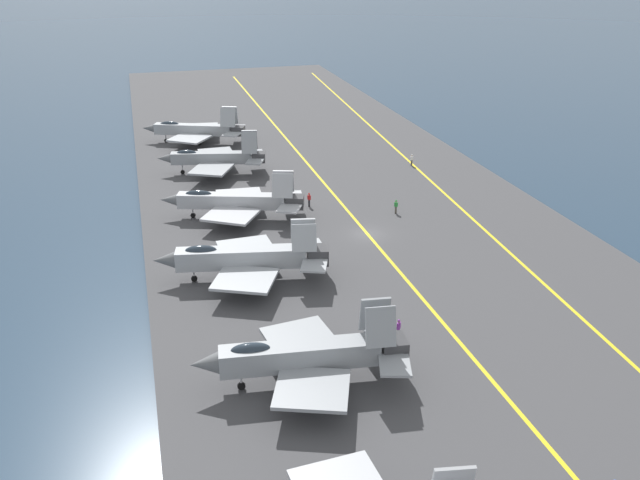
# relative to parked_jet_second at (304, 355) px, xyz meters

# --- Properties ---
(ground_plane) EXTENTS (2000.00, 2000.00, 0.00)m
(ground_plane) POSITION_rel_parked_jet_second_xyz_m (25.71, -13.82, -2.93)
(ground_plane) COLOR #23384C
(carrier_deck) EXTENTS (224.70, 49.49, 0.40)m
(carrier_deck) POSITION_rel_parked_jet_second_xyz_m (25.71, -13.82, -2.73)
(carrier_deck) COLOR #424244
(carrier_deck) RESTS_ON ground
(deck_stripe_foul_line) EXTENTS (201.86, 12.95, 0.01)m
(deck_stripe_foul_line) POSITION_rel_parked_jet_second_xyz_m (25.71, -27.43, -2.52)
(deck_stripe_foul_line) COLOR yellow
(deck_stripe_foul_line) RESTS_ON carrier_deck
(deck_stripe_centerline) EXTENTS (202.23, 0.36, 0.01)m
(deck_stripe_centerline) POSITION_rel_parked_jet_second_xyz_m (25.71, -13.82, -2.52)
(deck_stripe_centerline) COLOR yellow
(deck_stripe_centerline) RESTS_ON carrier_deck
(parked_jet_second) EXTENTS (12.64, 16.19, 6.50)m
(parked_jet_second) POSITION_rel_parked_jet_second_xyz_m (0.00, 0.00, 0.00)
(parked_jet_second) COLOR gray
(parked_jet_second) RESTS_ON carrier_deck
(parked_jet_third) EXTENTS (12.93, 17.01, 6.01)m
(parked_jet_third) POSITION_rel_parked_jet_second_xyz_m (18.14, 1.48, -0.14)
(parked_jet_third) COLOR #9EA3A8
(parked_jet_third) RESTS_ON carrier_deck
(parked_jet_fourth) EXTENTS (12.31, 17.27, 5.92)m
(parked_jet_fourth) POSITION_rel_parked_jet_second_xyz_m (34.35, -0.09, -0.29)
(parked_jet_fourth) COLOR #A8AAAF
(parked_jet_fourth) RESTS_ON carrier_deck
(parked_jet_fifth) EXTENTS (13.62, 15.32, 6.16)m
(parked_jet_fifth) POSITION_rel_parked_jet_second_xyz_m (52.17, 0.11, -0.19)
(parked_jet_fifth) COLOR gray
(parked_jet_fifth) RESTS_ON carrier_deck
(parked_jet_sixth) EXTENTS (13.10, 17.04, 6.11)m
(parked_jet_sixth) POSITION_rel_parked_jet_second_xyz_m (68.94, 1.09, -0.24)
(parked_jet_sixth) COLOR #9EA3A8
(parked_jet_sixth) RESTS_ON carrier_deck
(crew_red_vest) EXTENTS (0.46, 0.40, 1.79)m
(crew_red_vest) POSITION_rel_parked_jet_second_xyz_m (35.88, -9.60, -1.54)
(crew_red_vest) COLOR #232328
(crew_red_vest) RESTS_ON carrier_deck
(crew_green_vest) EXTENTS (0.46, 0.45, 1.74)m
(crew_green_vest) POSITION_rel_parked_jet_second_xyz_m (30.84, -19.25, -1.57)
(crew_green_vest) COLOR #4C473D
(crew_green_vest) RESTS_ON carrier_deck
(crew_white_vest) EXTENTS (0.38, 0.45, 1.77)m
(crew_white_vest) POSITION_rel_parked_jet_second_xyz_m (48.21, -28.47, -1.55)
(crew_white_vest) COLOR #4C473D
(crew_white_vest) RESTS_ON carrier_deck
(crew_purple_vest) EXTENTS (0.46, 0.43, 1.72)m
(crew_purple_vest) POSITION_rel_parked_jet_second_xyz_m (4.21, -9.17, -1.58)
(crew_purple_vest) COLOR #232328
(crew_purple_vest) RESTS_ON carrier_deck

